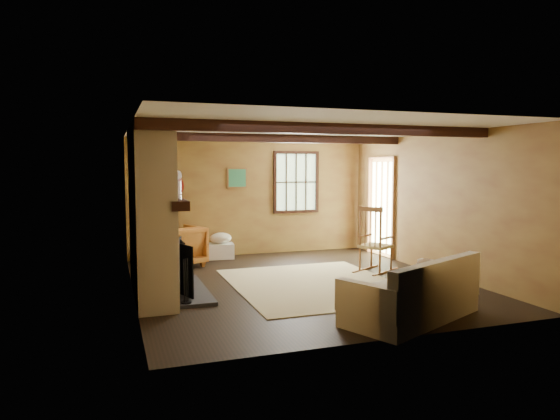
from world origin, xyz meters
name	(u,v)px	position (x,y,z in m)	size (l,w,h in m)	color
ground	(298,283)	(0.00, 0.00, 0.00)	(5.50, 5.50, 0.00)	black
room_envelope	(305,179)	(0.22, 0.26, 1.63)	(5.02, 5.52, 2.44)	olive
fireplace	(152,218)	(-2.23, 0.00, 1.10)	(1.02, 2.30, 2.40)	#9F533D
rug	(315,284)	(0.20, -0.20, 0.00)	(2.50, 3.00, 0.01)	#CAC086
rocking_chair	(374,244)	(1.55, 0.34, 0.49)	(0.94, 0.80, 1.16)	tan
sofa	(415,297)	(0.65, -2.23, 0.27)	(2.04, 1.52, 0.75)	silver
firewood_pile	(149,255)	(-2.10, 2.60, 0.12)	(0.68, 0.12, 0.25)	brown
laundry_basket	(221,251)	(-0.71, 2.45, 0.15)	(0.50, 0.38, 0.30)	white
basket_pillow	(221,238)	(-0.71, 2.45, 0.41)	(0.44, 0.35, 0.22)	silver
armchair	(178,246)	(-1.62, 1.92, 0.37)	(0.80, 0.82, 0.75)	#BF6026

